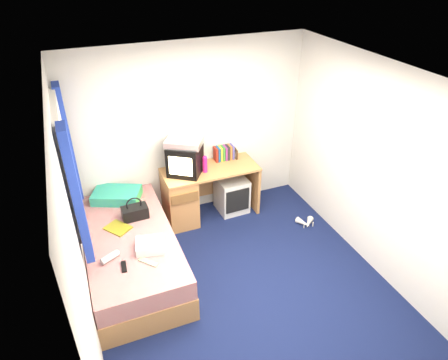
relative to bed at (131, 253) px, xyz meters
name	(u,v)px	position (x,y,z in m)	size (l,w,h in m)	color
ground	(241,284)	(1.10, -0.70, -0.27)	(3.40, 3.40, 0.00)	#0C1438
room_shell	(244,176)	(1.10, -0.70, 1.18)	(3.40, 3.40, 3.40)	white
bed	(131,253)	(0.00, 0.00, 0.00)	(1.01, 2.00, 0.54)	tan
pillow	(117,195)	(0.00, 0.77, 0.34)	(0.58, 0.37, 0.13)	#1A75A9
desk	(191,193)	(0.99, 0.74, 0.14)	(1.30, 0.55, 0.75)	tan
storage_cube	(232,194)	(1.58, 0.72, -0.01)	(0.41, 0.41, 0.51)	silver
crt_tv	(185,159)	(0.92, 0.74, 0.69)	(0.55, 0.54, 0.41)	black
vcr	(184,142)	(0.92, 0.74, 0.93)	(0.45, 0.32, 0.09)	silver
book_row	(224,153)	(1.53, 0.90, 0.58)	(0.27, 0.13, 0.20)	maroon
picture_frame	(236,153)	(1.70, 0.88, 0.55)	(0.02, 0.12, 0.14)	#322010
pink_water_bottle	(205,165)	(1.17, 0.67, 0.59)	(0.07, 0.07, 0.21)	#D91E78
aerosol_can	(201,163)	(1.15, 0.76, 0.57)	(0.05, 0.05, 0.17)	silver
handbag	(135,212)	(0.14, 0.29, 0.36)	(0.31, 0.18, 0.29)	black
towel	(150,245)	(0.18, -0.34, 0.32)	(0.30, 0.25, 0.10)	white
magazine	(118,228)	(-0.09, 0.15, 0.28)	(0.21, 0.28, 0.01)	yellow
water_bottle	(110,257)	(-0.25, -0.35, 0.31)	(0.07, 0.07, 0.20)	silver
colour_swatch_fan	(148,262)	(0.11, -0.54, 0.28)	(0.22, 0.06, 0.01)	gold
remote_control	(124,267)	(-0.14, -0.52, 0.28)	(0.05, 0.16, 0.02)	black
window_assembly	(70,166)	(-0.45, 0.20, 1.15)	(0.11, 1.42, 1.40)	silver
white_heels	(306,223)	(2.39, -0.03, -0.23)	(0.26, 0.25, 0.09)	silver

